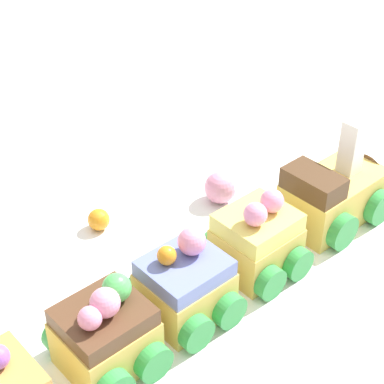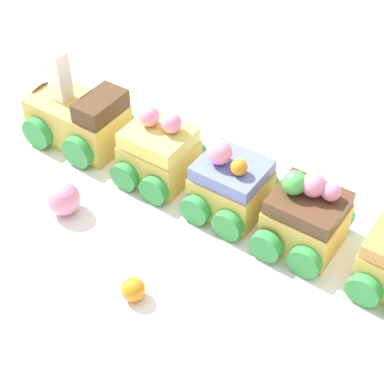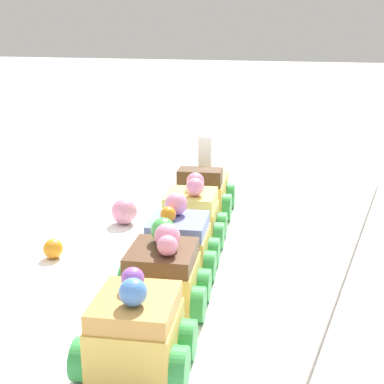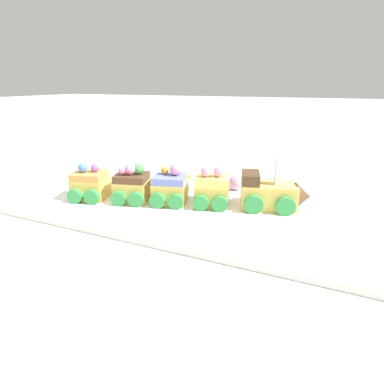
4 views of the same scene
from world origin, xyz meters
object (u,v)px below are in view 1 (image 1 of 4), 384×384
(cake_car_chocolate, at_px, (106,335))
(cake_car_blueberry, at_px, (185,287))
(cake_car_lemon, at_px, (257,242))
(gumball_orange, at_px, (99,220))
(cake_train_locomotive, at_px, (339,191))
(gumball_pink, at_px, (220,187))

(cake_car_chocolate, bearing_deg, cake_car_blueberry, 0.42)
(cake_car_lemon, distance_m, gumball_orange, 0.15)
(cake_train_locomotive, relative_size, cake_car_blueberry, 1.50)
(cake_car_chocolate, xyz_separation_m, gumball_orange, (0.05, 0.15, -0.02))
(gumball_orange, bearing_deg, cake_car_blueberry, -79.90)
(gumball_orange, xyz_separation_m, gumball_pink, (0.12, -0.01, 0.01))
(cake_car_chocolate, height_order, gumball_pink, cake_car_chocolate)
(cake_car_lemon, distance_m, gumball_pink, 0.10)
(cake_car_lemon, xyz_separation_m, cake_car_chocolate, (-0.15, -0.04, 0.00))
(cake_train_locomotive, bearing_deg, cake_car_chocolate, -179.95)
(cake_car_blueberry, height_order, gumball_pink, cake_car_blueberry)
(cake_train_locomotive, distance_m, cake_car_chocolate, 0.26)
(cake_car_chocolate, xyz_separation_m, gumball_pink, (0.17, 0.13, -0.01))
(cake_train_locomotive, relative_size, gumball_orange, 6.50)
(cake_car_lemon, relative_size, cake_car_blueberry, 1.00)
(cake_train_locomotive, height_order, gumball_orange, cake_train_locomotive)
(cake_train_locomotive, height_order, cake_car_blueberry, cake_train_locomotive)
(cake_train_locomotive, relative_size, cake_car_chocolate, 1.50)
(cake_train_locomotive, xyz_separation_m, gumball_pink, (-0.09, 0.07, -0.01))
(gumball_orange, bearing_deg, cake_car_lemon, -47.83)
(cake_car_lemon, relative_size, gumball_orange, 4.32)
(gumball_pink, bearing_deg, cake_car_chocolate, -141.33)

